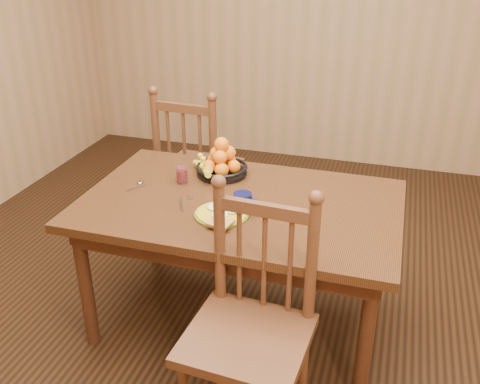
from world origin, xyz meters
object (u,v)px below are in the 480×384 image
(chair_far, at_px, (197,168))
(coffee_mug, at_px, (243,203))
(dining_table, at_px, (240,216))
(chair_near, at_px, (251,328))
(breakfast_plate, at_px, (222,214))
(fruit_bowl, at_px, (221,163))

(chair_far, xyz_separation_m, coffee_mug, (0.60, -0.92, 0.27))
(dining_table, distance_m, coffee_mug, 0.18)
(dining_table, height_order, chair_far, chair_far)
(chair_near, xyz_separation_m, coffee_mug, (-0.19, 0.54, 0.28))
(chair_near, xyz_separation_m, breakfast_plate, (-0.28, 0.47, 0.24))
(dining_table, height_order, coffee_mug, coffee_mug)
(breakfast_plate, relative_size, fruit_bowl, 0.91)
(breakfast_plate, xyz_separation_m, fruit_bowl, (-0.16, 0.46, 0.05))
(fruit_bowl, bearing_deg, chair_near, -64.72)
(dining_table, bearing_deg, fruit_bowl, 125.07)
(coffee_mug, distance_m, fruit_bowl, 0.47)
(breakfast_plate, xyz_separation_m, coffee_mug, (0.09, 0.07, 0.04))
(breakfast_plate, distance_m, coffee_mug, 0.12)
(breakfast_plate, bearing_deg, chair_far, 117.65)
(coffee_mug, bearing_deg, chair_far, 123.42)
(breakfast_plate, height_order, fruit_bowl, fruit_bowl)
(dining_table, bearing_deg, chair_near, -69.56)
(chair_far, distance_m, chair_near, 1.66)
(dining_table, height_order, breakfast_plate, breakfast_plate)
(chair_near, distance_m, fruit_bowl, 1.08)
(coffee_mug, bearing_deg, chair_near, -70.49)
(dining_table, distance_m, fruit_bowl, 0.38)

